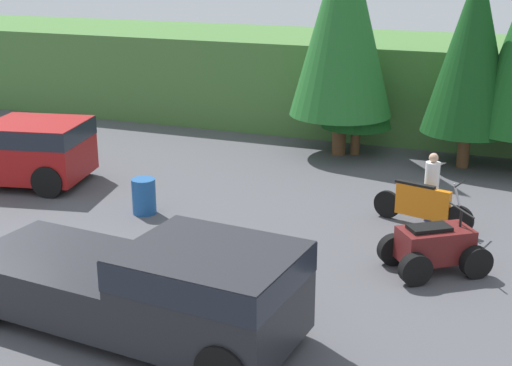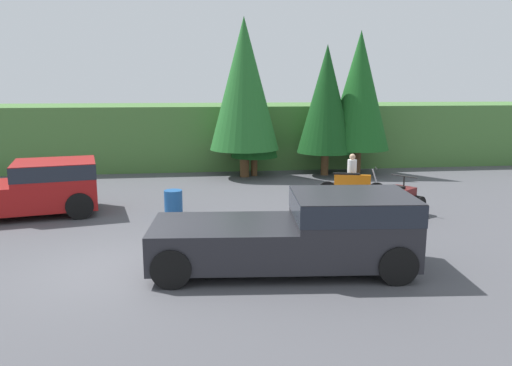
% 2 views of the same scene
% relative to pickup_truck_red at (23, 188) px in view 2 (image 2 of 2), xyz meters
% --- Properties ---
extents(ground_plane, '(80.00, 80.00, 0.00)m').
position_rel_pickup_truck_red_xyz_m(ground_plane, '(3.66, -5.35, -0.94)').
color(ground_plane, '#4C4C51').
extents(hillside_backdrop, '(44.00, 6.00, 3.17)m').
position_rel_pickup_truck_red_xyz_m(hillside_backdrop, '(3.66, 10.65, 0.65)').
color(hillside_backdrop, '#477538').
rests_on(hillside_backdrop, ground_plane).
extents(tree_left, '(3.16, 3.16, 7.18)m').
position_rel_pickup_truck_red_xyz_m(tree_left, '(7.82, 6.16, 3.29)').
color(tree_left, brown).
rests_on(tree_left, ground_plane).
extents(tree_mid_left, '(2.19, 2.19, 4.97)m').
position_rel_pickup_truck_red_xyz_m(tree_mid_left, '(8.30, 6.39, 1.99)').
color(tree_mid_left, brown).
rests_on(tree_mid_left, ground_plane).
extents(tree_mid_right, '(2.65, 2.65, 6.02)m').
position_rel_pickup_truck_red_xyz_m(tree_mid_right, '(11.64, 6.15, 2.60)').
color(tree_mid_right, brown).
rests_on(tree_mid_right, ground_plane).
extents(tree_right, '(2.93, 2.93, 6.67)m').
position_rel_pickup_truck_red_xyz_m(tree_right, '(13.23, 6.27, 2.98)').
color(tree_right, brown).
rests_on(tree_right, ground_plane).
extents(pickup_truck_red, '(5.92, 3.32, 1.75)m').
position_rel_pickup_truck_red_xyz_m(pickup_truck_red, '(0.00, 0.00, 0.00)').
color(pickup_truck_red, maroon).
rests_on(pickup_truck_red, ground_plane).
extents(pickup_truck_second, '(6.05, 2.75, 1.75)m').
position_rel_pickup_truck_red_xyz_m(pickup_truck_second, '(7.99, -5.84, 0.00)').
color(pickup_truck_second, '#232328').
rests_on(pickup_truck_second, ground_plane).
extents(dirt_bike, '(2.41, 0.87, 1.22)m').
position_rel_pickup_truck_red_xyz_m(dirt_bike, '(11.27, 0.88, -0.43)').
color(dirt_bike, black).
rests_on(dirt_bike, ground_plane).
extents(quad_atv, '(2.29, 2.13, 1.27)m').
position_rel_pickup_truck_red_xyz_m(quad_atv, '(11.89, -1.56, -0.43)').
color(quad_atv, black).
rests_on(quad_atv, ground_plane).
extents(rider_person, '(0.42, 0.42, 1.66)m').
position_rel_pickup_truck_red_xyz_m(rider_person, '(11.38, 1.32, -0.03)').
color(rider_person, navy).
rests_on(rider_person, ground_plane).
extents(steel_barrel, '(0.58, 0.58, 0.88)m').
position_rel_pickup_truck_red_xyz_m(steel_barrel, '(4.80, -0.79, -0.50)').
color(steel_barrel, '#1E5193').
rests_on(steel_barrel, ground_plane).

